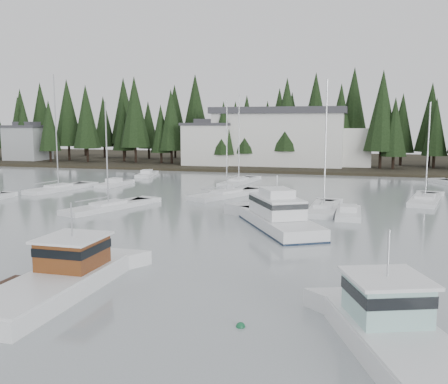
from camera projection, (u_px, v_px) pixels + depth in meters
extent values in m
cube|color=black|center=(312.00, 162.00, 108.70)|extent=(240.00, 54.00, 1.00)
cube|color=silver|center=(209.00, 145.00, 95.65)|extent=(9.00, 7.00, 7.50)
cube|color=#38383D|center=(209.00, 124.00, 95.10)|extent=(9.54, 7.42, 0.50)
cube|color=#38383D|center=(209.00, 121.00, 95.02)|extent=(4.95, 3.85, 0.80)
cube|color=#999EA0|center=(28.00, 144.00, 108.62)|extent=(8.00, 7.00, 7.00)
cube|color=#38383D|center=(27.00, 126.00, 108.11)|extent=(8.48, 7.42, 0.50)
cube|color=#38383D|center=(27.00, 124.00, 108.03)|extent=(4.40, 3.85, 0.80)
cube|color=silver|center=(279.00, 139.00, 94.93)|extent=(24.00, 10.00, 10.00)
cube|color=#38383D|center=(279.00, 111.00, 94.20)|extent=(25.00, 11.00, 1.20)
cube|color=silver|center=(344.00, 147.00, 93.89)|extent=(10.00, 8.00, 7.00)
cube|color=white|center=(52.00, 295.00, 24.46)|extent=(3.39, 10.11, 1.46)
cube|color=white|center=(51.00, 279.00, 24.35)|extent=(3.32, 9.91, 0.13)
cube|color=#461A0E|center=(73.00, 253.00, 26.17)|extent=(2.77, 3.04, 1.57)
cube|color=white|center=(72.00, 238.00, 26.06)|extent=(3.10, 3.44, 0.13)
cube|color=black|center=(73.00, 247.00, 26.13)|extent=(2.83, 3.09, 0.45)
cylinder|color=#A5A8AD|center=(72.00, 220.00, 25.93)|extent=(0.08, 0.08, 1.80)
cube|color=black|center=(3.00, 293.00, 25.21)|extent=(1.35, 3.59, 0.62)
cube|color=white|center=(279.00, 226.00, 40.34)|extent=(8.67, 11.70, 1.66)
cube|color=black|center=(279.00, 228.00, 40.36)|extent=(8.73, 11.76, 0.23)
cube|color=white|center=(277.00, 206.00, 40.67)|extent=(5.43, 6.60, 1.51)
cube|color=black|center=(277.00, 201.00, 40.62)|extent=(5.52, 6.68, 0.42)
cube|color=white|center=(277.00, 193.00, 40.52)|extent=(3.30, 3.63, 0.68)
cylinder|color=#A5A8AD|center=(277.00, 182.00, 40.41)|extent=(0.10, 0.10, 1.14)
cube|color=white|center=(406.00, 361.00, 17.66)|extent=(6.22, 9.68, 1.49)
cube|color=white|center=(407.00, 339.00, 17.55)|extent=(6.10, 9.49, 0.14)
cube|color=#97C5C0|center=(386.00, 299.00, 19.24)|extent=(3.42, 3.49, 1.60)
cube|color=white|center=(387.00, 278.00, 19.12)|extent=(3.85, 3.95, 0.14)
cube|color=black|center=(387.00, 291.00, 19.20)|extent=(3.50, 3.56, 0.46)
cylinder|color=#A5A8AD|center=(388.00, 253.00, 18.99)|extent=(0.08, 0.08, 1.83)
cube|color=white|center=(239.00, 184.00, 70.47)|extent=(3.78, 10.35, 1.05)
cube|color=white|center=(239.00, 179.00, 70.38)|extent=(2.15, 3.64, 0.30)
cylinder|color=#A5A8AD|center=(239.00, 137.00, 69.57)|extent=(0.14, 0.14, 11.99)
cube|color=white|center=(109.00, 209.00, 49.44)|extent=(5.75, 10.49, 1.05)
cube|color=white|center=(108.00, 203.00, 49.35)|extent=(2.82, 3.86, 0.30)
cylinder|color=#A5A8AD|center=(107.00, 154.00, 48.68)|extent=(0.14, 0.14, 10.02)
cube|color=white|center=(425.00, 202.00, 53.90)|extent=(4.56, 9.84, 1.05)
cube|color=white|center=(425.00, 196.00, 53.82)|extent=(2.49, 3.54, 0.30)
cylinder|color=#A5A8AD|center=(428.00, 150.00, 53.14)|extent=(0.14, 0.14, 10.16)
cube|color=white|center=(227.00, 197.00, 58.01)|extent=(7.08, 10.83, 1.05)
cube|color=white|center=(227.00, 191.00, 57.92)|extent=(3.32, 4.11, 0.30)
cylinder|color=#A5A8AD|center=(227.00, 146.00, 57.21)|extent=(0.14, 0.14, 10.61)
cube|color=white|center=(59.00, 191.00, 63.21)|extent=(4.25, 9.96, 1.05)
cube|color=white|center=(59.00, 185.00, 63.13)|extent=(2.35, 3.55, 0.30)
cylinder|color=#A5A8AD|center=(56.00, 131.00, 62.19)|extent=(0.14, 0.14, 13.93)
cube|color=white|center=(324.00, 211.00, 48.29)|extent=(2.86, 8.96, 1.05)
cube|color=white|center=(324.00, 205.00, 48.20)|extent=(1.89, 3.08, 0.30)
cylinder|color=#A5A8AD|center=(326.00, 144.00, 47.39)|extent=(0.14, 0.14, 12.04)
cube|color=white|center=(348.00, 216.00, 45.59)|extent=(2.26, 6.13, 0.90)
cube|color=white|center=(349.00, 208.00, 45.50)|extent=(1.51, 1.97, 0.55)
cube|color=white|center=(147.00, 176.00, 80.11)|extent=(3.36, 6.99, 0.90)
cube|color=white|center=(147.00, 171.00, 80.01)|extent=(1.85, 2.38, 0.55)
cube|color=white|center=(114.00, 185.00, 67.88)|extent=(2.68, 6.40, 0.90)
cube|color=white|center=(114.00, 180.00, 67.79)|extent=(1.65, 2.11, 0.55)
sphere|color=#145933|center=(241.00, 327.00, 20.86)|extent=(0.40, 0.40, 0.40)
sphere|color=black|center=(369.00, 314.00, 22.26)|extent=(0.37, 0.37, 0.37)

